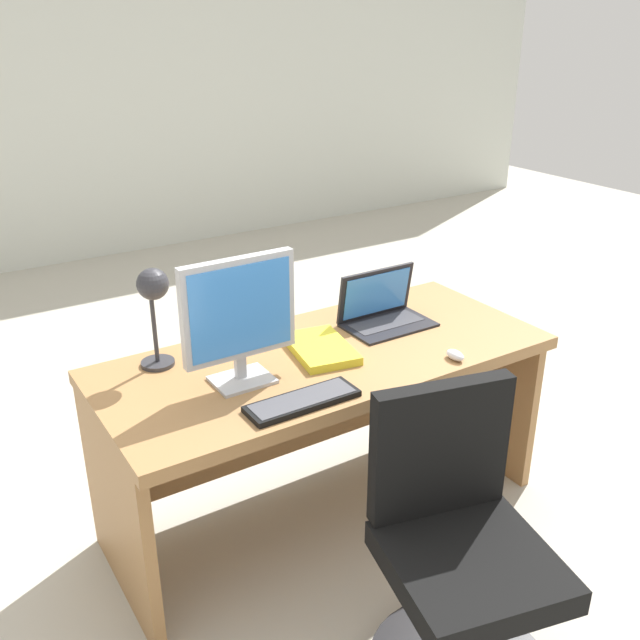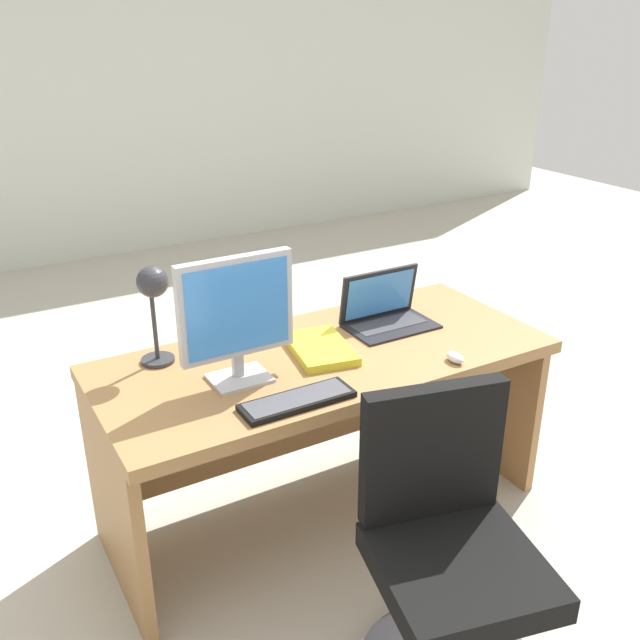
{
  "view_description": "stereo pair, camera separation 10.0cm",
  "coord_description": "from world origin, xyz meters",
  "px_view_note": "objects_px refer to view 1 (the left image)",
  "views": [
    {
      "loc": [
        -1.28,
        -1.97,
        1.88
      ],
      "look_at": [
        0.0,
        0.04,
        0.84
      ],
      "focal_mm": 39.66,
      "sensor_mm": 36.0,
      "label": 1
    },
    {
      "loc": [
        -1.19,
        -2.03,
        1.88
      ],
      "look_at": [
        0.0,
        0.04,
        0.84
      ],
      "focal_mm": 39.66,
      "sensor_mm": 36.0,
      "label": 2
    }
  ],
  "objects_px": {
    "desk": "(319,392)",
    "office_chair": "(458,567)",
    "mouse": "(455,355)",
    "book": "(321,348)",
    "keyboard": "(303,401)",
    "desk_lamp": "(153,297)",
    "laptop": "(381,307)",
    "monitor": "(239,314)"
  },
  "relations": [
    {
      "from": "laptop",
      "to": "keyboard",
      "type": "distance_m",
      "value": 0.73
    },
    {
      "from": "laptop",
      "to": "keyboard",
      "type": "bearing_deg",
      "value": -147.19
    },
    {
      "from": "desk_lamp",
      "to": "book",
      "type": "height_order",
      "value": "desk_lamp"
    },
    {
      "from": "keyboard",
      "to": "desk_lamp",
      "type": "height_order",
      "value": "desk_lamp"
    },
    {
      "from": "desk",
      "to": "desk_lamp",
      "type": "bearing_deg",
      "value": 162.63
    },
    {
      "from": "laptop",
      "to": "desk_lamp",
      "type": "distance_m",
      "value": 0.93
    },
    {
      "from": "desk",
      "to": "office_chair",
      "type": "relative_size",
      "value": 1.85
    },
    {
      "from": "desk_lamp",
      "to": "office_chair",
      "type": "relative_size",
      "value": 0.41
    },
    {
      "from": "desk",
      "to": "keyboard",
      "type": "height_order",
      "value": "keyboard"
    },
    {
      "from": "desk",
      "to": "monitor",
      "type": "relative_size",
      "value": 3.8
    },
    {
      "from": "desk_lamp",
      "to": "monitor",
      "type": "bearing_deg",
      "value": -51.39
    },
    {
      "from": "monitor",
      "to": "book",
      "type": "bearing_deg",
      "value": 7.83
    },
    {
      "from": "mouse",
      "to": "book",
      "type": "bearing_deg",
      "value": 140.59
    },
    {
      "from": "monitor",
      "to": "keyboard",
      "type": "xyz_separation_m",
      "value": [
        0.1,
        -0.24,
        -0.24
      ]
    },
    {
      "from": "desk",
      "to": "book",
      "type": "xyz_separation_m",
      "value": [
        -0.01,
        -0.03,
        0.2
      ]
    },
    {
      "from": "laptop",
      "to": "mouse",
      "type": "distance_m",
      "value": 0.42
    },
    {
      "from": "monitor",
      "to": "book",
      "type": "height_order",
      "value": "monitor"
    },
    {
      "from": "desk",
      "to": "monitor",
      "type": "xyz_separation_m",
      "value": [
        -0.36,
        -0.07,
        0.44
      ]
    },
    {
      "from": "monitor",
      "to": "book",
      "type": "distance_m",
      "value": 0.42
    },
    {
      "from": "desk",
      "to": "mouse",
      "type": "distance_m",
      "value": 0.54
    },
    {
      "from": "keyboard",
      "to": "desk_lamp",
      "type": "xyz_separation_m",
      "value": [
        -0.29,
        0.49,
        0.26
      ]
    },
    {
      "from": "laptop",
      "to": "office_chair",
      "type": "bearing_deg",
      "value": -113.46
    },
    {
      "from": "monitor",
      "to": "desk",
      "type": "bearing_deg",
      "value": 11.77
    },
    {
      "from": "desk_lamp",
      "to": "keyboard",
      "type": "bearing_deg",
      "value": -58.97
    },
    {
      "from": "office_chair",
      "to": "monitor",
      "type": "bearing_deg",
      "value": 110.5
    },
    {
      "from": "desk",
      "to": "mouse",
      "type": "height_order",
      "value": "mouse"
    },
    {
      "from": "book",
      "to": "office_chair",
      "type": "bearing_deg",
      "value": -93.5
    },
    {
      "from": "mouse",
      "to": "desk_lamp",
      "type": "distance_m",
      "value": 1.09
    },
    {
      "from": "laptop",
      "to": "desk",
      "type": "bearing_deg",
      "value": -167.14
    },
    {
      "from": "desk",
      "to": "office_chair",
      "type": "height_order",
      "value": "office_chair"
    },
    {
      "from": "laptop",
      "to": "keyboard",
      "type": "xyz_separation_m",
      "value": [
        -0.61,
        -0.39,
        -0.06
      ]
    },
    {
      "from": "monitor",
      "to": "desk_lamp",
      "type": "xyz_separation_m",
      "value": [
        -0.2,
        0.25,
        0.02
      ]
    },
    {
      "from": "office_chair",
      "to": "desk_lamp",
      "type": "bearing_deg",
      "value": 115.44
    },
    {
      "from": "monitor",
      "to": "office_chair",
      "type": "relative_size",
      "value": 0.49
    },
    {
      "from": "desk",
      "to": "keyboard",
      "type": "distance_m",
      "value": 0.46
    },
    {
      "from": "book",
      "to": "office_chair",
      "type": "height_order",
      "value": "office_chair"
    },
    {
      "from": "desk",
      "to": "office_chair",
      "type": "bearing_deg",
      "value": -94.16
    },
    {
      "from": "monitor",
      "to": "office_chair",
      "type": "xyz_separation_m",
      "value": [
        0.3,
        -0.79,
        -0.6
      ]
    },
    {
      "from": "monitor",
      "to": "keyboard",
      "type": "bearing_deg",
      "value": -68.35
    },
    {
      "from": "desk",
      "to": "monitor",
      "type": "bearing_deg",
      "value": -168.23
    },
    {
      "from": "keyboard",
      "to": "desk",
      "type": "bearing_deg",
      "value": 50.03
    },
    {
      "from": "mouse",
      "to": "office_chair",
      "type": "bearing_deg",
      "value": -129.34
    }
  ]
}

